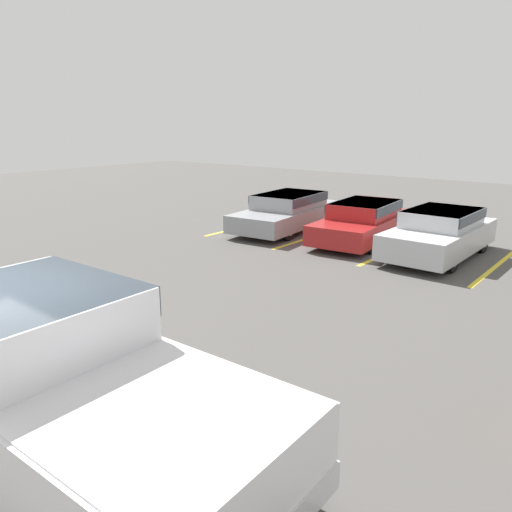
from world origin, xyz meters
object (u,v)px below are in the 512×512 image
(pickup_truck, at_px, (48,374))
(parked_sedan_b, at_px, (363,220))
(parked_sedan_a, at_px, (288,210))
(parked_sedan_c, at_px, (440,232))

(pickup_truck, distance_m, parked_sedan_b, 11.38)
(parked_sedan_a, bearing_deg, parked_sedan_c, 80.62)
(pickup_truck, bearing_deg, parked_sedan_c, 86.28)
(parked_sedan_a, relative_size, parked_sedan_c, 1.16)
(parked_sedan_c, bearing_deg, parked_sedan_a, -92.96)
(pickup_truck, distance_m, parked_sedan_a, 12.13)
(parked_sedan_b, height_order, parked_sedan_c, parked_sedan_c)
(pickup_truck, bearing_deg, parked_sedan_b, 98.69)
(pickup_truck, relative_size, parked_sedan_c, 1.41)
(parked_sedan_b, relative_size, parked_sedan_c, 1.07)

